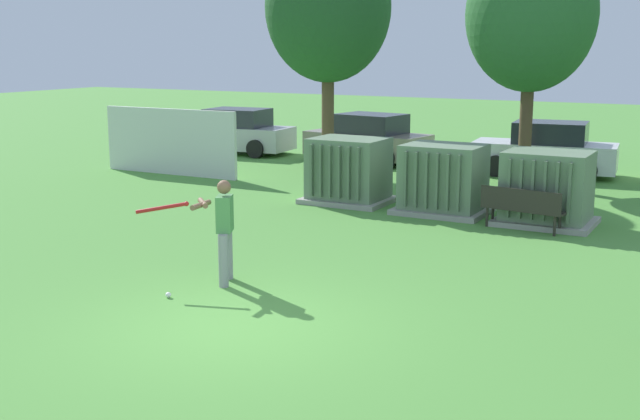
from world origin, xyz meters
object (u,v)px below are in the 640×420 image
transformer_west (349,171)px  transformer_mid_east (547,189)px  transformer_mid_west (443,180)px  batter (222,226)px  sports_ball (168,295)px  parked_car_right_of_center (546,150)px  parked_car_leftmost (235,133)px  park_bench (522,206)px  parked_car_left_of_center (368,140)px

transformer_west → transformer_mid_east: size_ratio=1.00×
transformer_mid_west → batter: 7.33m
sports_ball → parked_car_right_of_center: size_ratio=0.02×
transformer_west → parked_car_leftmost: same height
transformer_mid_west → batter: size_ratio=1.21×
transformer_west → parked_car_right_of_center: size_ratio=0.48×
park_bench → transformer_mid_west: bearing=155.3°
parked_car_right_of_center → transformer_mid_east: bearing=-76.4°
transformer_west → parked_car_leftmost: bearing=140.3°
transformer_mid_east → sports_ball: size_ratio=23.33×
batter → parked_car_right_of_center: bearing=82.0°
sports_ball → transformer_mid_west: bearing=79.8°
sports_ball → transformer_mid_east: bearing=64.5°
park_bench → sports_ball: size_ratio=20.44×
transformer_mid_west → parked_car_leftmost: 12.30m
sports_ball → parked_car_leftmost: size_ratio=0.02×
sports_ball → parked_car_left_of_center: 15.67m
batter → sports_ball: (-0.27, -1.10, -0.93)m
transformer_west → parked_car_left_of_center: bearing=111.3°
batter → parked_car_leftmost: size_ratio=0.40×
transformer_west → batter: size_ratio=1.21×
parked_car_leftmost → parked_car_right_of_center: bearing=1.4°
transformer_mid_east → parked_car_right_of_center: size_ratio=0.48×
transformer_mid_west → parked_car_left_of_center: (-5.18, 6.90, -0.04)m
transformer_mid_west → parked_car_right_of_center: (0.75, 6.89, -0.04)m
batter → parked_car_leftmost: bearing=123.4°
transformer_mid_east → parked_car_leftmost: bearing=152.3°
parked_car_right_of_center → sports_ball: bearing=-98.4°
transformer_west → park_bench: size_ratio=1.14×
parked_car_left_of_center → park_bench: bearing=-47.1°
transformer_mid_east → parked_car_left_of_center: bearing=137.5°
park_bench → parked_car_right_of_center: (-1.38, 7.87, 0.22)m
transformer_mid_east → parked_car_left_of_center: 10.33m
transformer_mid_west → transformer_mid_east: same height
parked_car_leftmost → parked_car_left_of_center: 5.20m
batter → parked_car_right_of_center: size_ratio=0.40×
parked_car_left_of_center → sports_ball: bearing=-76.4°
batter → transformer_west: bearing=100.2°
batter → sports_ball: batter is taller
batter → transformer_mid_west: bearing=80.4°
transformer_mid_east → batter: 8.02m
transformer_west → transformer_mid_east: same height
transformer_mid_east → sports_ball: bearing=-115.5°
transformer_mid_east → parked_car_leftmost: same height
sports_ball → parked_car_right_of_center: bearing=81.6°
transformer_west → parked_car_right_of_center: bearing=64.0°
parked_car_left_of_center → parked_car_right_of_center: 5.93m
parked_car_leftmost → parked_car_right_of_center: (11.12, 0.27, 0.00)m
parked_car_right_of_center → transformer_west: bearing=-116.0°
sports_ball → parked_car_left_of_center: parked_car_left_of_center is taller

